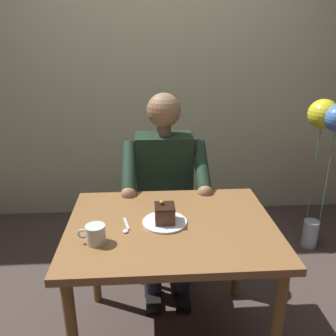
{
  "coord_description": "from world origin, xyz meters",
  "views": [
    {
      "loc": [
        0.11,
        1.47,
        1.56
      ],
      "look_at": [
        0.01,
        -0.1,
        0.97
      ],
      "focal_mm": 37.02,
      "sensor_mm": 36.0,
      "label": 1
    }
  ],
  "objects_px": {
    "dining_table": "(171,239)",
    "dessert_spoon": "(126,227)",
    "coffee_cup": "(95,234)",
    "seated_person": "(165,189)",
    "chair": "(163,201)",
    "cake_slice": "(165,213)",
    "balloon_display": "(326,136)"
  },
  "relations": [
    {
      "from": "chair",
      "to": "seated_person",
      "type": "relative_size",
      "value": 0.71
    },
    {
      "from": "dining_table",
      "to": "coffee_cup",
      "type": "bearing_deg",
      "value": 22.73
    },
    {
      "from": "dessert_spoon",
      "to": "balloon_display",
      "type": "relative_size",
      "value": 0.12
    },
    {
      "from": "balloon_display",
      "to": "coffee_cup",
      "type": "bearing_deg",
      "value": 33.67
    },
    {
      "from": "seated_person",
      "to": "dessert_spoon",
      "type": "xyz_separation_m",
      "value": [
        0.22,
        0.6,
        0.07
      ]
    },
    {
      "from": "dining_table",
      "to": "cake_slice",
      "type": "height_order",
      "value": "cake_slice"
    },
    {
      "from": "coffee_cup",
      "to": "dessert_spoon",
      "type": "relative_size",
      "value": 0.86
    },
    {
      "from": "cake_slice",
      "to": "balloon_display",
      "type": "relative_size",
      "value": 0.09
    },
    {
      "from": "cake_slice",
      "to": "seated_person",
      "type": "bearing_deg",
      "value": -93.19
    },
    {
      "from": "dining_table",
      "to": "chair",
      "type": "distance_m",
      "value": 0.75
    },
    {
      "from": "balloon_display",
      "to": "cake_slice",
      "type": "bearing_deg",
      "value": 35.43
    },
    {
      "from": "coffee_cup",
      "to": "chair",
      "type": "bearing_deg",
      "value": -111.25
    },
    {
      "from": "cake_slice",
      "to": "dessert_spoon",
      "type": "distance_m",
      "value": 0.2
    },
    {
      "from": "chair",
      "to": "balloon_display",
      "type": "relative_size",
      "value": 0.76
    },
    {
      "from": "chair",
      "to": "balloon_display",
      "type": "distance_m",
      "value": 1.26
    },
    {
      "from": "cake_slice",
      "to": "chair",
      "type": "bearing_deg",
      "value": -92.45
    },
    {
      "from": "coffee_cup",
      "to": "dessert_spoon",
      "type": "height_order",
      "value": "coffee_cup"
    },
    {
      "from": "dining_table",
      "to": "seated_person",
      "type": "bearing_deg",
      "value": -90.0
    },
    {
      "from": "dessert_spoon",
      "to": "balloon_display",
      "type": "xyz_separation_m",
      "value": [
        -1.4,
        -0.9,
        0.17
      ]
    },
    {
      "from": "dessert_spoon",
      "to": "balloon_display",
      "type": "height_order",
      "value": "balloon_display"
    },
    {
      "from": "chair",
      "to": "dessert_spoon",
      "type": "bearing_deg",
      "value": 74.22
    },
    {
      "from": "dining_table",
      "to": "balloon_display",
      "type": "xyz_separation_m",
      "value": [
        -1.18,
        -0.87,
        0.27
      ]
    },
    {
      "from": "chair",
      "to": "cake_slice",
      "type": "relative_size",
      "value": 8.52
    },
    {
      "from": "seated_person",
      "to": "coffee_cup",
      "type": "distance_m",
      "value": 0.8
    },
    {
      "from": "coffee_cup",
      "to": "dessert_spoon",
      "type": "bearing_deg",
      "value": -137.76
    },
    {
      "from": "dining_table",
      "to": "dessert_spoon",
      "type": "xyz_separation_m",
      "value": [
        0.22,
        0.03,
        0.09
      ]
    },
    {
      "from": "seated_person",
      "to": "chair",
      "type": "bearing_deg",
      "value": -90.0
    },
    {
      "from": "seated_person",
      "to": "coffee_cup",
      "type": "height_order",
      "value": "seated_person"
    },
    {
      "from": "dining_table",
      "to": "coffee_cup",
      "type": "xyz_separation_m",
      "value": [
        0.34,
        0.14,
        0.13
      ]
    },
    {
      "from": "dining_table",
      "to": "chair",
      "type": "bearing_deg",
      "value": -90.0
    },
    {
      "from": "dining_table",
      "to": "dessert_spoon",
      "type": "bearing_deg",
      "value": 7.68
    },
    {
      "from": "seated_person",
      "to": "coffee_cup",
      "type": "bearing_deg",
      "value": 64.28
    }
  ]
}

